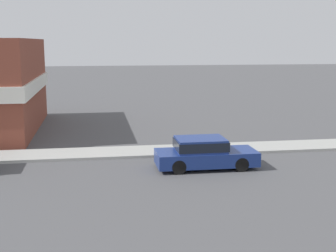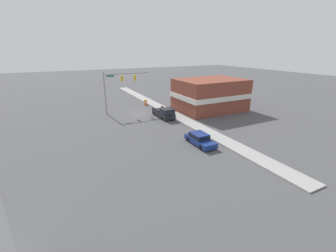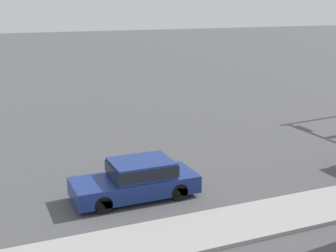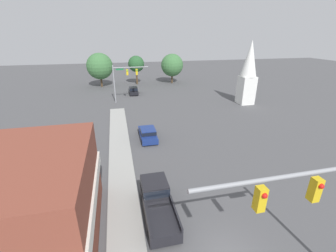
{
  "view_description": "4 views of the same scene",
  "coord_description": "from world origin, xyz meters",
  "views": [
    {
      "loc": [
        18.73,
        12.03,
        5.88
      ],
      "look_at": [
        1.45,
        14.77,
        2.73
      ],
      "focal_mm": 50.0,
      "sensor_mm": 36.0,
      "label": 1
    },
    {
      "loc": [
        13.53,
        38.88,
        11.68
      ],
      "look_at": [
        1.44,
        15.15,
        2.47
      ],
      "focal_mm": 24.0,
      "sensor_mm": 36.0,
      "label": 2
    },
    {
      "loc": [
        -17.87,
        22.48,
        7.24
      ],
      "look_at": [
        -0.03,
        14.87,
        2.06
      ],
      "focal_mm": 50.0,
      "sensor_mm": 36.0,
      "label": 3
    },
    {
      "loc": [
        -5.43,
        -8.42,
        12.24
      ],
      "look_at": [
        -0.25,
        14.11,
        2.73
      ],
      "focal_mm": 24.0,
      "sensor_mm": 36.0,
      "label": 4
    }
  ],
  "objects": [
    {
      "name": "pickup_truck_parked",
      "position": [
        -3.28,
        4.6,
        0.95
      ],
      "size": [
        2.04,
        5.63,
        1.94
      ],
      "color": "black",
      "rests_on": "ground"
    },
    {
      "name": "car_distant",
      "position": [
        -2.01,
        40.28,
        0.81
      ],
      "size": [
        1.83,
        4.43,
        1.57
      ],
      "color": "black",
      "rests_on": "ground"
    },
    {
      "name": "car_lead",
      "position": [
        -2.17,
        17.05,
        0.76
      ],
      "size": [
        1.92,
        4.73,
        1.46
      ],
      "color": "black",
      "rests_on": "ground"
    },
    {
      "name": "far_signal_assembly",
      "position": [
        -3.92,
        34.21,
        5.05
      ],
      "size": [
        6.51,
        0.49,
        7.04
      ],
      "color": "gray",
      "rests_on": "ground"
    },
    {
      "name": "backdrop_tree_center",
      "position": [
        9.1,
        49.99,
        4.66
      ],
      "size": [
        5.74,
        5.74,
        7.54
      ],
      "color": "#4C3823",
      "rests_on": "ground"
    },
    {
      "name": "backdrop_tree_left_mid",
      "position": [
        -0.17,
        50.6,
        5.13
      ],
      "size": [
        4.04,
        4.04,
        7.19
      ],
      "color": "#4C3823",
      "rests_on": "ground"
    },
    {
      "name": "backdrop_tree_left_far",
      "position": [
        -9.05,
        49.36,
        4.99
      ],
      "size": [
        6.23,
        6.23,
        8.11
      ],
      "color": "#4C3823",
      "rests_on": "ground"
    },
    {
      "name": "church_steeple",
      "position": [
        17.92,
        28.38,
        5.92
      ],
      "size": [
        2.88,
        2.88,
        11.32
      ],
      "color": "white",
      "rests_on": "ground"
    },
    {
      "name": "near_signal_assembly",
      "position": [
        2.66,
        -2.54,
        5.7
      ],
      "size": [
        8.82,
        0.49,
        7.78
      ],
      "color": "gray",
      "rests_on": "ground"
    }
  ]
}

